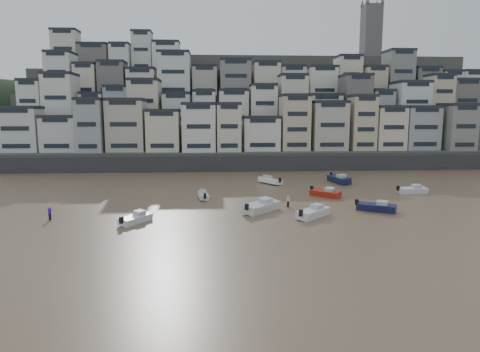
{
  "coord_description": "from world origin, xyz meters",
  "views": [
    {
      "loc": [
        -0.17,
        -31.79,
        13.21
      ],
      "look_at": [
        3.62,
        30.0,
        4.0
      ],
      "focal_mm": 32.0,
      "sensor_mm": 36.0,
      "label": 1
    }
  ],
  "objects": [
    {
      "name": "boat_h",
      "position": [
        10.32,
        46.67,
        0.78
      ],
      "size": [
        4.68,
        5.8,
        1.56
      ],
      "primitive_type": null,
      "rotation": [
        0.0,
        0.0,
        2.15
      ],
      "color": "white",
      "rests_on": "ground"
    },
    {
      "name": "harbor_wall",
      "position": [
        10.0,
        65.0,
        1.75
      ],
      "size": [
        140.0,
        3.0,
        3.5
      ],
      "primitive_type": "cube",
      "color": "#38383A",
      "rests_on": "ground"
    },
    {
      "name": "boat_f",
      "position": [
        -1.87,
        33.4,
        0.62
      ],
      "size": [
        2.07,
        4.73,
        1.25
      ],
      "primitive_type": null,
      "rotation": [
        0.0,
        0.0,
        1.7
      ],
      "color": "silver",
      "rests_on": "ground"
    },
    {
      "name": "boat_a",
      "position": [
        12.41,
        20.66,
        0.82
      ],
      "size": [
        5.64,
        5.64,
        1.64
      ],
      "primitive_type": null,
      "rotation": [
        0.0,
        0.0,
        0.79
      ],
      "color": "white",
      "rests_on": "ground"
    },
    {
      "name": "boat_j",
      "position": [
        -9.67,
        19.08,
        0.68
      ],
      "size": [
        4.06,
        5.1,
        1.36
      ],
      "primitive_type": null,
      "rotation": [
        0.0,
        0.0,
        1.01
      ],
      "color": "white",
      "rests_on": "ground"
    },
    {
      "name": "boat_i",
      "position": [
        23.43,
        46.86,
        0.91
      ],
      "size": [
        3.52,
        6.98,
        1.82
      ],
      "primitive_type": null,
      "rotation": [
        0.0,
        0.0,
        -1.36
      ],
      "color": "#12193A",
      "rests_on": "ground"
    },
    {
      "name": "hillside",
      "position": [
        14.73,
        104.84,
        13.01
      ],
      "size": [
        141.04,
        66.0,
        50.0
      ],
      "color": "#4C4C47",
      "rests_on": "ground"
    },
    {
      "name": "boat_g",
      "position": [
        32.4,
        35.57,
        0.74
      ],
      "size": [
        5.55,
        2.34,
        1.47
      ],
      "primitive_type": null,
      "rotation": [
        0.0,
        0.0,
        0.11
      ],
      "color": "silver",
      "rests_on": "ground"
    },
    {
      "name": "person_pink",
      "position": [
        10.22,
        26.72,
        0.87
      ],
      "size": [
        0.44,
        0.44,
        1.74
      ],
      "primitive_type": null,
      "color": "pink",
      "rests_on": "ground"
    },
    {
      "name": "boat_c",
      "position": [
        6.14,
        24.02,
        0.91
      ],
      "size": [
        6.16,
        6.39,
        1.83
      ],
      "primitive_type": null,
      "rotation": [
        0.0,
        0.0,
        0.82
      ],
      "color": "silver",
      "rests_on": "ground"
    },
    {
      "name": "boat_e",
      "position": [
        17.42,
        33.83,
        0.74
      ],
      "size": [
        5.03,
        5.14,
        1.48
      ],
      "primitive_type": null,
      "rotation": [
        0.0,
        0.0,
        -0.81
      ],
      "color": "#A12513",
      "rests_on": "ground"
    },
    {
      "name": "boat_b",
      "position": [
        21.69,
        23.44,
        0.76
      ],
      "size": [
        5.7,
        4.38,
        1.51
      ],
      "primitive_type": null,
      "rotation": [
        0.0,
        0.0,
        -0.53
      ],
      "color": "#13183D",
      "rests_on": "ground"
    },
    {
      "name": "person_blue",
      "position": [
        -20.57,
        21.22,
        0.87
      ],
      "size": [
        0.44,
        0.44,
        1.74
      ],
      "primitive_type": null,
      "color": "#3818B6",
      "rests_on": "ground"
    },
    {
      "name": "ground",
      "position": [
        0.0,
        0.0,
        0.0
      ],
      "size": [
        400.0,
        400.0,
        0.0
      ],
      "primitive_type": "plane",
      "color": "brown",
      "rests_on": "ground"
    }
  ]
}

